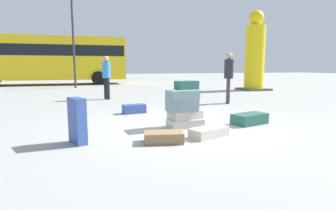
# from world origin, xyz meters

# --- Properties ---
(ground_plane) EXTENTS (80.00, 80.00, 0.00)m
(ground_plane) POSITION_xyz_m (0.00, 0.00, 0.00)
(ground_plane) COLOR #9E9E99
(suitcase_tower) EXTENTS (0.76, 0.55, 0.93)m
(suitcase_tower) POSITION_xyz_m (-0.13, -0.06, 0.41)
(suitcase_tower) COLOR beige
(suitcase_tower) RESTS_ON ground
(suitcase_navy_foreground_far) EXTENTS (0.30, 0.42, 0.73)m
(suitcase_navy_foreground_far) POSITION_xyz_m (-2.15, -0.71, 0.37)
(suitcase_navy_foreground_far) COLOR #334F99
(suitcase_navy_foreground_far) RESTS_ON ground
(suitcase_teal_behind_tower) EXTENTS (0.86, 0.61, 0.23)m
(suitcase_teal_behind_tower) POSITION_xyz_m (1.32, -0.20, 0.11)
(suitcase_teal_behind_tower) COLOR #26594C
(suitcase_teal_behind_tower) RESTS_ON ground
(suitcase_brown_left_side) EXTENTS (0.68, 0.47, 0.17)m
(suitcase_brown_left_side) POSITION_xyz_m (-0.83, -1.04, 0.09)
(suitcase_brown_left_side) COLOR olive
(suitcase_brown_left_side) RESTS_ON ground
(suitcase_cream_white_trunk) EXTENTS (0.78, 0.57, 0.16)m
(suitcase_cream_white_trunk) POSITION_xyz_m (0.03, -0.92, 0.08)
(suitcase_cream_white_trunk) COLOR beige
(suitcase_cream_white_trunk) RESTS_ON ground
(suitcase_navy_right_side) EXTENTS (0.62, 0.38, 0.23)m
(suitcase_navy_right_side) POSITION_xyz_m (-0.82, 1.86, 0.12)
(suitcase_navy_right_side) COLOR #334F99
(suitcase_navy_right_side) RESTS_ON ground
(person_bearded_onlooker) EXTENTS (0.30, 0.33, 1.60)m
(person_bearded_onlooker) POSITION_xyz_m (-1.27, 5.20, 0.95)
(person_bearded_onlooker) COLOR black
(person_bearded_onlooker) RESTS_ON ground
(person_tourist_with_camera) EXTENTS (0.30, 0.31, 1.67)m
(person_tourist_with_camera) POSITION_xyz_m (2.50, 2.88, 1.00)
(person_tourist_with_camera) COLOR #3F334C
(person_tourist_with_camera) RESTS_ON ground
(yellow_dummy_statue) EXTENTS (1.37, 1.37, 4.02)m
(yellow_dummy_statue) POSITION_xyz_m (6.33, 7.13, 1.79)
(yellow_dummy_statue) COLOR yellow
(yellow_dummy_statue) RESTS_ON ground
(parked_bus) EXTENTS (10.48, 2.82, 3.15)m
(parked_bus) POSITION_xyz_m (-4.61, 14.76, 1.83)
(parked_bus) COLOR yellow
(parked_bus) RESTS_ON ground
(lamp_post) EXTENTS (0.36, 0.36, 5.54)m
(lamp_post) POSITION_xyz_m (-2.61, 11.33, 3.67)
(lamp_post) COLOR #333338
(lamp_post) RESTS_ON ground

